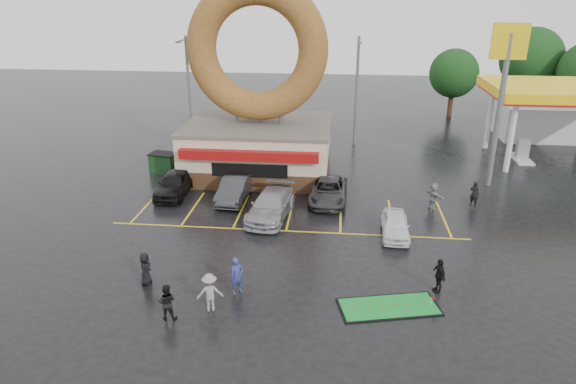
# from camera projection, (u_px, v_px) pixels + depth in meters

# --- Properties ---
(ground) EXTENTS (120.00, 120.00, 0.00)m
(ground) POSITION_uv_depth(u_px,v_px,m) (279.00, 261.00, 25.32)
(ground) COLOR black
(ground) RESTS_ON ground
(donut_shop) EXTENTS (10.20, 8.70, 13.50)m
(donut_shop) POSITION_uv_depth(u_px,v_px,m) (258.00, 112.00, 35.95)
(donut_shop) COLOR #472B19
(donut_shop) RESTS_ON ground
(gas_station) EXTENTS (12.30, 13.65, 5.90)m
(gas_station) POSITION_uv_depth(u_px,v_px,m) (555.00, 106.00, 41.37)
(gas_station) COLOR silver
(gas_station) RESTS_ON ground
(shell_sign) EXTENTS (2.20, 0.36, 10.60)m
(shell_sign) POSITION_uv_depth(u_px,v_px,m) (505.00, 76.00, 32.43)
(shell_sign) COLOR slate
(shell_sign) RESTS_ON ground
(streetlight_left) EXTENTS (0.40, 2.21, 9.00)m
(streetlight_left) POSITION_uv_depth(u_px,v_px,m) (189.00, 88.00, 42.93)
(streetlight_left) COLOR slate
(streetlight_left) RESTS_ON ground
(streetlight_mid) EXTENTS (0.40, 2.21, 9.00)m
(streetlight_mid) POSITION_uv_depth(u_px,v_px,m) (357.00, 89.00, 42.50)
(streetlight_mid) COLOR slate
(streetlight_mid) RESTS_ON ground
(streetlight_right) EXTENTS (0.40, 2.21, 9.00)m
(streetlight_right) POSITION_uv_depth(u_px,v_px,m) (503.00, 89.00, 42.26)
(streetlight_right) COLOR slate
(streetlight_right) RESTS_ON ground
(tree_far_c) EXTENTS (6.30, 6.30, 9.00)m
(tree_far_c) POSITION_uv_depth(u_px,v_px,m) (532.00, 59.00, 52.46)
(tree_far_c) COLOR #332114
(tree_far_c) RESTS_ON ground
(tree_far_d) EXTENTS (4.90, 4.90, 7.00)m
(tree_far_d) POSITION_uv_depth(u_px,v_px,m) (454.00, 73.00, 51.87)
(tree_far_d) COLOR #332114
(tree_far_d) RESTS_ON ground
(car_black) EXTENTS (1.85, 4.56, 1.55)m
(car_black) POSITION_uv_depth(u_px,v_px,m) (175.00, 184.00, 33.18)
(car_black) COLOR black
(car_black) RESTS_ON ground
(car_dgrey) EXTENTS (1.79, 4.57, 1.48)m
(car_dgrey) POSITION_uv_depth(u_px,v_px,m) (235.00, 189.00, 32.42)
(car_dgrey) COLOR #2C2C2E
(car_dgrey) RESTS_ON ground
(car_silver) EXTENTS (2.75, 5.41, 1.50)m
(car_silver) POSITION_uv_depth(u_px,v_px,m) (271.00, 205.00, 29.95)
(car_silver) COLOR #98989C
(car_silver) RESTS_ON ground
(car_grey) EXTENTS (2.42, 5.01, 1.38)m
(car_grey) POSITION_uv_depth(u_px,v_px,m) (328.00, 191.00, 32.25)
(car_grey) COLOR #333235
(car_grey) RESTS_ON ground
(car_white) EXTENTS (1.57, 3.69, 1.24)m
(car_white) POSITION_uv_depth(u_px,v_px,m) (395.00, 225.00, 27.75)
(car_white) COLOR white
(car_white) RESTS_ON ground
(person_blue) EXTENTS (0.74, 0.71, 1.71)m
(person_blue) POSITION_uv_depth(u_px,v_px,m) (237.00, 276.00, 22.38)
(person_blue) COLOR navy
(person_blue) RESTS_ON ground
(person_blackjkt) EXTENTS (0.81, 0.65, 1.56)m
(person_blackjkt) POSITION_uv_depth(u_px,v_px,m) (167.00, 302.00, 20.63)
(person_blackjkt) COLOR black
(person_blackjkt) RESTS_ON ground
(person_hoodie) EXTENTS (1.23, 0.90, 1.70)m
(person_hoodie) POSITION_uv_depth(u_px,v_px,m) (210.00, 292.00, 21.17)
(person_hoodie) COLOR gray
(person_hoodie) RESTS_ON ground
(person_bystander) EXTENTS (0.56, 0.80, 1.55)m
(person_bystander) POSITION_uv_depth(u_px,v_px,m) (145.00, 269.00, 23.09)
(person_bystander) COLOR black
(person_bystander) RESTS_ON ground
(person_cameraman) EXTENTS (0.68, 1.01, 1.59)m
(person_cameraman) POSITION_uv_depth(u_px,v_px,m) (439.00, 275.00, 22.53)
(person_cameraman) COLOR black
(person_cameraman) RESTS_ON ground
(person_walker_near) EXTENTS (1.21, 1.59, 1.67)m
(person_walker_near) POSITION_uv_depth(u_px,v_px,m) (434.00, 196.00, 31.05)
(person_walker_near) COLOR gray
(person_walker_near) RESTS_ON ground
(person_walker_far) EXTENTS (0.69, 0.64, 1.59)m
(person_walker_far) POSITION_uv_depth(u_px,v_px,m) (474.00, 194.00, 31.48)
(person_walker_far) COLOR black
(person_walker_far) RESTS_ON ground
(dumpster) EXTENTS (2.00, 1.53, 1.30)m
(dumpster) POSITION_uv_depth(u_px,v_px,m) (164.00, 163.00, 37.53)
(dumpster) COLOR #19411C
(dumpster) RESTS_ON ground
(putting_green) EXTENTS (4.51, 2.76, 0.53)m
(putting_green) POSITION_uv_depth(u_px,v_px,m) (389.00, 307.00, 21.62)
(putting_green) COLOR black
(putting_green) RESTS_ON ground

